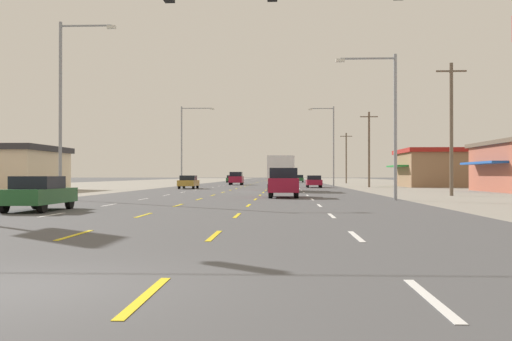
{
  "coord_description": "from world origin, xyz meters",
  "views": [
    {
      "loc": [
        3.46,
        -7.99,
        1.51
      ],
      "look_at": [
        0.52,
        57.74,
        2.0
      ],
      "focal_mm": 42.65,
      "sensor_mm": 36.0,
      "label": 1
    }
  ],
  "objects_px": {
    "suv_inner_right_near": "(283,182)",
    "sedan_far_left_distant_a": "(231,179)",
    "hatchback_far_right_distant_b": "(299,179)",
    "streetlight_right_row_1": "(331,141)",
    "sedan_far_left_midfar": "(188,182)",
    "streetlight_left_row_1": "(185,140)",
    "sedan_inner_right_farthest": "(282,179)",
    "streetlight_left_row_0": "(65,99)",
    "streetlight_right_row_0": "(389,116)",
    "sedan_far_right_far": "(314,181)",
    "box_truck_inner_right_mid": "(281,172)",
    "suv_inner_left_farther": "(236,178)",
    "sedan_far_left_nearest": "(38,193)"
  },
  "relations": [
    {
      "from": "sedan_far_left_distant_a",
      "to": "streetlight_left_row_1",
      "type": "bearing_deg",
      "value": -94.0
    },
    {
      "from": "hatchback_far_right_distant_b",
      "to": "sedan_far_right_far",
      "type": "bearing_deg",
      "value": -89.55
    },
    {
      "from": "hatchback_far_right_distant_b",
      "to": "sedan_far_left_nearest",
      "type": "bearing_deg",
      "value": -97.75
    },
    {
      "from": "suv_inner_right_near",
      "to": "sedan_far_left_distant_a",
      "type": "relative_size",
      "value": 1.09
    },
    {
      "from": "hatchback_far_right_distant_b",
      "to": "streetlight_right_row_1",
      "type": "bearing_deg",
      "value": -85.98
    },
    {
      "from": "suv_inner_right_near",
      "to": "streetlight_right_row_0",
      "type": "xyz_separation_m",
      "value": [
        6.29,
        -4.48,
        4.03
      ]
    },
    {
      "from": "streetlight_right_row_0",
      "to": "streetlight_left_row_1",
      "type": "bearing_deg",
      "value": 113.74
    },
    {
      "from": "streetlight_left_row_0",
      "to": "hatchback_far_right_distant_b",
      "type": "bearing_deg",
      "value": 79.37
    },
    {
      "from": "streetlight_left_row_0",
      "to": "streetlight_right_row_0",
      "type": "height_order",
      "value": "streetlight_left_row_0"
    },
    {
      "from": "box_truck_inner_right_mid",
      "to": "streetlight_left_row_0",
      "type": "relative_size",
      "value": 0.66
    },
    {
      "from": "sedan_far_left_nearest",
      "to": "sedan_far_left_distant_a",
      "type": "bearing_deg",
      "value": 90.04
    },
    {
      "from": "sedan_far_left_nearest",
      "to": "sedan_far_left_midfar",
      "type": "xyz_separation_m",
      "value": [
        -0.11,
        41.22,
        0.0
      ]
    },
    {
      "from": "sedan_far_left_nearest",
      "to": "streetlight_left_row_0",
      "type": "height_order",
      "value": "streetlight_left_row_0"
    },
    {
      "from": "sedan_far_left_distant_a",
      "to": "sedan_inner_right_farthest",
      "type": "bearing_deg",
      "value": -53.15
    },
    {
      "from": "sedan_inner_right_farthest",
      "to": "streetlight_left_row_0",
      "type": "bearing_deg",
      "value": -100.51
    },
    {
      "from": "suv_inner_right_near",
      "to": "hatchback_far_right_distant_b",
      "type": "bearing_deg",
      "value": 87.77
    },
    {
      "from": "suv_inner_right_near",
      "to": "streetlight_right_row_1",
      "type": "bearing_deg",
      "value": 80.91
    },
    {
      "from": "sedan_far_left_midfar",
      "to": "streetlight_left_row_0",
      "type": "height_order",
      "value": "streetlight_left_row_0"
    },
    {
      "from": "sedan_far_left_midfar",
      "to": "hatchback_far_right_distant_b",
      "type": "height_order",
      "value": "hatchback_far_right_distant_b"
    },
    {
      "from": "suv_inner_right_near",
      "to": "sedan_far_left_midfar",
      "type": "height_order",
      "value": "suv_inner_right_near"
    },
    {
      "from": "streetlight_left_row_1",
      "to": "streetlight_right_row_1",
      "type": "xyz_separation_m",
      "value": [
        19.57,
        0.0,
        -0.19
      ]
    },
    {
      "from": "streetlight_right_row_0",
      "to": "streetlight_left_row_1",
      "type": "height_order",
      "value": "streetlight_left_row_1"
    },
    {
      "from": "suv_inner_right_near",
      "to": "streetlight_right_row_0",
      "type": "height_order",
      "value": "streetlight_right_row_0"
    },
    {
      "from": "sedan_far_left_midfar",
      "to": "sedan_far_right_far",
      "type": "relative_size",
      "value": 1.0
    },
    {
      "from": "suv_inner_left_farther",
      "to": "streetlight_right_row_0",
      "type": "xyz_separation_m",
      "value": [
        13.43,
        -55.52,
        4.03
      ]
    },
    {
      "from": "suv_inner_left_farther",
      "to": "hatchback_far_right_distant_b",
      "type": "relative_size",
      "value": 1.26
    },
    {
      "from": "box_truck_inner_right_mid",
      "to": "sedan_far_right_far",
      "type": "relative_size",
      "value": 1.6
    },
    {
      "from": "hatchback_far_right_distant_b",
      "to": "streetlight_right_row_1",
      "type": "relative_size",
      "value": 0.37
    },
    {
      "from": "sedan_far_left_midfar",
      "to": "streetlight_left_row_1",
      "type": "height_order",
      "value": "streetlight_left_row_1"
    },
    {
      "from": "sedan_inner_right_farthest",
      "to": "sedan_far_left_distant_a",
      "type": "height_order",
      "value": "same"
    },
    {
      "from": "suv_inner_right_near",
      "to": "streetlight_left_row_1",
      "type": "bearing_deg",
      "value": 108.33
    },
    {
      "from": "box_truck_inner_right_mid",
      "to": "streetlight_right_row_0",
      "type": "distance_m",
      "value": 21.36
    },
    {
      "from": "sedan_inner_right_farthest",
      "to": "streetlight_left_row_1",
      "type": "height_order",
      "value": "streetlight_left_row_1"
    },
    {
      "from": "box_truck_inner_right_mid",
      "to": "streetlight_left_row_1",
      "type": "distance_m",
      "value": 27.84
    },
    {
      "from": "hatchback_far_right_distant_b",
      "to": "streetlight_left_row_1",
      "type": "xyz_separation_m",
      "value": [
        -16.47,
        -44.17,
        5.4
      ]
    },
    {
      "from": "sedan_inner_right_farthest",
      "to": "sedan_far_left_nearest",
      "type": "bearing_deg",
      "value": -97.02
    },
    {
      "from": "sedan_far_left_distant_a",
      "to": "streetlight_left_row_1",
      "type": "xyz_separation_m",
      "value": [
        -2.82,
        -40.38,
        5.43
      ]
    },
    {
      "from": "sedan_far_left_nearest",
      "to": "hatchback_far_right_distant_b",
      "type": "bearing_deg",
      "value": 82.25
    },
    {
      "from": "sedan_far_left_nearest",
      "to": "streetlight_right_row_0",
      "type": "distance_m",
      "value": 20.59
    },
    {
      "from": "sedan_far_left_distant_a",
      "to": "streetlight_left_row_0",
      "type": "xyz_separation_m",
      "value": [
        -2.96,
        -84.71,
        5.4
      ]
    },
    {
      "from": "streetlight_right_row_0",
      "to": "streetlight_left_row_1",
      "type": "distance_m",
      "value": 48.44
    },
    {
      "from": "streetlight_right_row_1",
      "to": "streetlight_right_row_0",
      "type": "bearing_deg",
      "value": -90.11
    },
    {
      "from": "sedan_inner_right_farthest",
      "to": "streetlight_right_row_1",
      "type": "bearing_deg",
      "value": -76.27
    },
    {
      "from": "box_truck_inner_right_mid",
      "to": "streetlight_right_row_1",
      "type": "height_order",
      "value": "streetlight_right_row_1"
    },
    {
      "from": "hatchback_far_right_distant_b",
      "to": "sedan_far_left_distant_a",
      "type": "bearing_deg",
      "value": -164.49
    },
    {
      "from": "suv_inner_left_farther",
      "to": "streetlight_right_row_0",
      "type": "bearing_deg",
      "value": -76.4
    },
    {
      "from": "streetlight_left_row_0",
      "to": "streetlight_right_row_1",
      "type": "bearing_deg",
      "value": 66.02
    },
    {
      "from": "streetlight_right_row_0",
      "to": "sedan_far_left_distant_a",
      "type": "bearing_deg",
      "value": 101.13
    },
    {
      "from": "suv_inner_left_farther",
      "to": "streetlight_left_row_0",
      "type": "xyz_separation_m",
      "value": [
        -6.2,
        -55.52,
        5.13
      ]
    },
    {
      "from": "streetlight_right_row_1",
      "to": "sedan_inner_right_farthest",
      "type": "bearing_deg",
      "value": 103.73
    }
  ]
}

